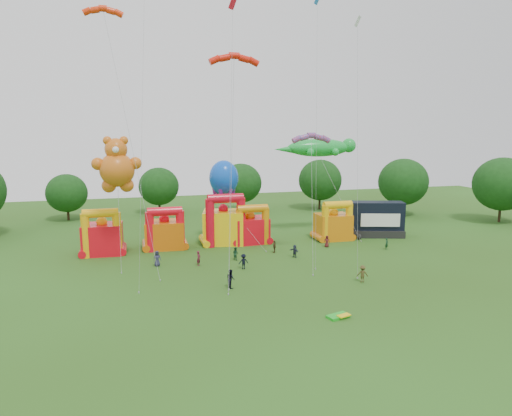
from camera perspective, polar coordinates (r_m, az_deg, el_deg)
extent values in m
plane|color=#2A4814|center=(39.29, 5.59, -14.44)|extent=(160.00, 160.00, 0.00)
cylinder|color=#352314|center=(91.54, 28.18, -0.33)|extent=(0.44, 0.44, 3.93)
ellipsoid|color=#143D12|center=(90.93, 28.42, 2.65)|extent=(9.83, 9.82, 9.39)
cylinder|color=#352314|center=(91.65, 17.78, 0.30)|extent=(0.44, 0.44, 3.72)
ellipsoid|color=#143D12|center=(91.06, 17.93, 3.13)|extent=(9.30, 9.30, 8.89)
cylinder|color=#352314|center=(94.89, 7.95, 0.91)|extent=(0.44, 0.44, 3.51)
ellipsoid|color=#143D12|center=(94.34, 8.01, 3.49)|extent=(8.77, 8.78, 8.39)
cylinder|color=#352314|center=(91.44, -1.88, 0.61)|extent=(0.44, 0.44, 3.30)
ellipsoid|color=#143D12|center=(90.89, -1.90, 3.12)|extent=(8.25, 8.25, 7.88)
cylinder|color=#352314|center=(91.15, -11.97, 0.30)|extent=(0.44, 0.44, 3.09)
ellipsoid|color=#143D12|center=(90.63, -12.05, 2.66)|extent=(7.73, 7.72, 7.38)
cylinder|color=#352314|center=(89.08, -22.43, -0.50)|extent=(0.44, 0.44, 2.88)
ellipsoid|color=#143D12|center=(88.57, -22.58, 1.74)|extent=(7.20, 7.20, 6.88)
cube|color=red|center=(63.16, -18.62, -3.69)|extent=(5.19, 4.28, 3.99)
cylinder|color=#FFAE0D|center=(61.75, -20.51, -3.28)|extent=(1.08, 1.08, 5.70)
cylinder|color=#FFAE0D|center=(61.49, -16.95, -3.14)|extent=(1.08, 1.08, 5.70)
cylinder|color=#FFAE0D|center=(61.04, -18.88, -0.60)|extent=(4.37, 1.13, 1.13)
sphere|color=#FFAE0D|center=(62.69, -18.73, -1.65)|extent=(1.40, 1.40, 1.40)
cube|color=#D75D0B|center=(64.14, -11.34, -3.27)|extent=(5.49, 4.54, 3.76)
cylinder|color=red|center=(62.41, -13.12, -2.93)|extent=(1.14, 1.14, 5.38)
cylinder|color=red|center=(62.66, -9.43, -2.76)|extent=(1.14, 1.14, 5.38)
cylinder|color=red|center=(61.99, -11.35, -0.42)|extent=(4.60, 1.19, 1.19)
sphere|color=red|center=(63.70, -11.41, -1.36)|extent=(1.40, 1.40, 1.40)
cube|color=yellow|center=(65.53, -4.09, -2.40)|extent=(6.50, 5.66, 4.73)
cylinder|color=red|center=(63.38, -5.76, -1.90)|extent=(1.24, 1.24, 6.76)
cylinder|color=red|center=(64.22, -1.89, -1.70)|extent=(1.24, 1.24, 6.76)
cylinder|color=red|center=(63.18, -3.85, 1.20)|extent=(5.01, 1.30, 1.30)
sphere|color=red|center=(65.03, -4.12, -0.10)|extent=(1.40, 1.40, 1.40)
cube|color=red|center=(65.83, -0.74, -2.79)|extent=(5.07, 4.16, 3.67)
cylinder|color=orange|center=(63.89, -2.07, -2.46)|extent=(1.07, 1.07, 5.24)
cylinder|color=orange|center=(64.83, 1.19, -2.27)|extent=(1.07, 1.07, 5.24)
cylinder|color=orange|center=(63.84, -0.43, -0.06)|extent=(4.32, 1.12, 1.12)
sphere|color=orange|center=(65.40, -0.74, -0.96)|extent=(1.40, 1.40, 1.40)
cube|color=orange|center=(68.87, 9.59, -2.32)|extent=(4.95, 4.01, 3.78)
cylinder|color=#FFB70D|center=(66.69, 8.64, -1.97)|extent=(1.06, 1.06, 5.41)
cylinder|color=#FFB70D|center=(68.28, 11.54, -1.79)|extent=(1.06, 1.06, 5.41)
cylinder|color=#FFB70D|center=(66.98, 10.17, 0.39)|extent=(4.30, 1.12, 1.12)
sphere|color=#FFB70D|center=(68.45, 9.64, -0.52)|extent=(1.40, 1.40, 1.40)
cube|color=black|center=(72.35, 14.64, -3.01)|extent=(8.99, 5.47, 1.10)
cube|color=black|center=(72.00, 14.65, -0.91)|extent=(8.87, 5.07, 4.22)
cube|color=white|center=(70.70, 15.29, -1.48)|extent=(5.59, 1.76, 1.98)
cylinder|color=black|center=(69.70, 12.74, -3.54)|extent=(0.30, 0.90, 0.90)
cylinder|color=black|center=(73.06, 17.43, -3.14)|extent=(0.30, 0.90, 0.90)
sphere|color=#D16317|center=(57.38, -16.98, 4.59)|extent=(4.14, 4.14, 4.14)
sphere|color=#D16317|center=(57.23, -17.10, 7.03)|extent=(2.64, 2.64, 2.64)
sphere|color=#D16317|center=(57.24, -18.10, 8.02)|extent=(1.04, 1.04, 1.04)
sphere|color=#D16317|center=(57.18, -16.20, 8.11)|extent=(1.04, 1.04, 1.04)
sphere|color=#D16317|center=(57.43, -19.18, 5.23)|extent=(1.51, 1.51, 1.51)
sphere|color=#D16317|center=(57.29, -14.84, 5.44)|extent=(1.51, 1.51, 1.51)
sphere|color=#D16317|center=(57.60, -17.91, 2.68)|extent=(1.69, 1.69, 1.69)
sphere|color=#D16317|center=(57.54, -15.85, 2.77)|extent=(1.69, 1.69, 1.69)
sphere|color=white|center=(55.96, -17.14, 6.98)|extent=(0.75, 0.75, 0.75)
ellipsoid|color=green|center=(71.23, 7.88, 7.48)|extent=(10.27, 3.21, 2.73)
sphere|color=green|center=(73.32, 11.52, 7.67)|extent=(2.21, 2.21, 2.21)
cone|color=green|center=(69.37, 3.87, 7.33)|extent=(4.01, 1.60, 1.60)
sphere|color=green|center=(73.52, 8.82, 7.05)|extent=(1.20, 1.20, 1.20)
sphere|color=green|center=(70.60, 9.88, 6.92)|extent=(1.20, 1.20, 1.20)
sphere|color=green|center=(71.99, 5.88, 7.06)|extent=(1.20, 1.20, 1.20)
sphere|color=green|center=(69.01, 6.84, 6.94)|extent=(1.20, 1.20, 1.20)
ellipsoid|color=blue|center=(66.71, -4.05, 3.79)|extent=(4.25, 4.25, 5.10)
cone|color=#591E8C|center=(67.27, -2.87, 1.84)|extent=(0.96, 0.96, 3.40)
cone|color=#591E8C|center=(68.29, -3.65, 1.95)|extent=(0.96, 0.96, 3.40)
cone|color=#591E8C|center=(68.03, -4.79, 1.91)|extent=(0.96, 0.96, 3.40)
cone|color=#591E8C|center=(66.74, -5.19, 1.75)|extent=(0.96, 0.96, 3.40)
cone|color=#591E8C|center=(65.69, -4.41, 1.64)|extent=(0.96, 0.96, 3.40)
cone|color=#591E8C|center=(65.96, -3.23, 1.68)|extent=(0.96, 0.96, 3.40)
cube|color=red|center=(50.91, -2.94, 24.20)|extent=(1.02, 1.02, 1.10)
cube|color=white|center=(56.77, 12.59, 21.83)|extent=(1.02, 1.02, 1.10)
cube|color=green|center=(41.27, 10.22, -13.16)|extent=(2.20, 1.53, 0.24)
cube|color=yellow|center=(41.13, 10.93, -13.05)|extent=(1.32, 0.92, 0.10)
imported|color=#292945|center=(55.98, -12.26, -6.19)|extent=(1.00, 0.73, 1.88)
imported|color=#5A1928|center=(55.36, -7.18, -6.26)|extent=(0.71, 0.79, 1.81)
imported|color=#1C482B|center=(57.38, -2.57, -5.71)|extent=(0.95, 1.01, 1.65)
imported|color=black|center=(53.65, -1.58, -6.70)|extent=(1.22, 0.76, 1.82)
imported|color=#43311A|center=(60.77, 2.32, -4.83)|extent=(0.85, 1.03, 1.65)
imported|color=#282D42|center=(58.67, 4.85, -5.39)|extent=(1.05, 1.59, 1.64)
imported|color=#55181A|center=(64.27, 8.85, -4.14)|extent=(0.93, 0.77, 1.64)
imported|color=#163820|center=(64.85, 16.02, -4.31)|extent=(0.69, 0.62, 1.57)
imported|color=black|center=(47.53, -3.18, -8.81)|extent=(0.92, 1.08, 1.95)
imported|color=#453C1B|center=(50.42, 13.16, -8.01)|extent=(1.37, 1.05, 1.87)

